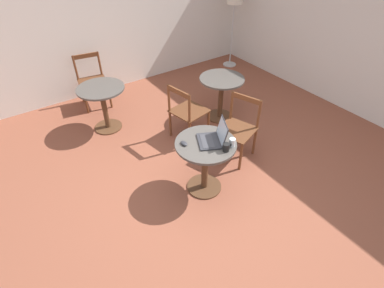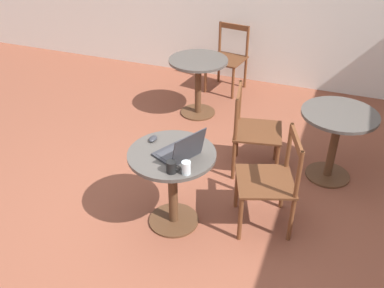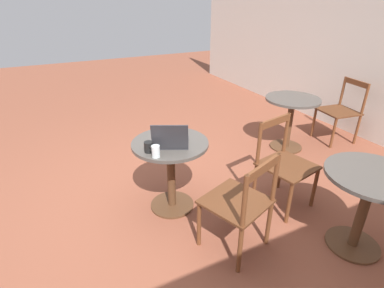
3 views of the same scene
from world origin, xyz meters
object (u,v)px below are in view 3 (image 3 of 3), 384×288
(cafe_table_mid, at_px, (368,195))
(laptop, at_px, (171,141))
(mug, at_px, (149,147))
(drinking_glass, at_px, (156,151))
(cafe_table_far, at_px, (291,112))
(chair_near_right, at_px, (240,204))
(mouse, at_px, (172,129))
(cafe_table_near, at_px, (171,160))
(chair_far_back, at_px, (341,111))
(chair_mid_left, at_px, (284,164))

(cafe_table_mid, relative_size, laptop, 1.75)
(mug, height_order, drinking_glass, drinking_glass)
(cafe_table_mid, xyz_separation_m, cafe_table_far, (-1.65, 0.77, 0.00))
(chair_near_right, height_order, mouse, chair_near_right)
(cafe_table_far, distance_m, mouse, 1.83)
(cafe_table_far, xyz_separation_m, chair_near_right, (1.23, -1.65, -0.08))
(cafe_table_near, xyz_separation_m, mug, (0.10, -0.23, 0.24))
(chair_far_back, distance_m, drinking_glass, 3.01)
(mug, relative_size, drinking_glass, 1.15)
(chair_near_right, relative_size, chair_far_back, 1.00)
(mouse, bearing_deg, chair_far_back, 93.17)
(mug, bearing_deg, chair_mid_left, 75.44)
(cafe_table_near, height_order, drinking_glass, drinking_glass)
(cafe_table_mid, bearing_deg, cafe_table_near, -135.61)
(mug, bearing_deg, mouse, 132.12)
(cafe_table_far, relative_size, chair_near_right, 0.82)
(cafe_table_mid, distance_m, cafe_table_far, 1.82)
(chair_mid_left, distance_m, chair_far_back, 1.90)
(chair_mid_left, bearing_deg, cafe_table_near, -112.80)
(chair_mid_left, xyz_separation_m, drinking_glass, (-0.22, -1.20, 0.32))
(cafe_table_near, height_order, cafe_table_mid, same)
(chair_far_back, relative_size, mug, 7.61)
(cafe_table_mid, xyz_separation_m, laptop, (-1.09, -1.17, 0.24))
(chair_near_right, bearing_deg, cafe_table_near, -160.15)
(cafe_table_near, relative_size, chair_mid_left, 0.82)
(cafe_table_near, relative_size, cafe_table_far, 1.00)
(cafe_table_near, xyz_separation_m, mouse, (-0.22, 0.12, 0.21))
(cafe_table_far, distance_m, drinking_glass, 2.25)
(chair_mid_left, height_order, mouse, chair_mid_left)
(cafe_table_near, xyz_separation_m, cafe_table_far, (-0.48, 1.92, 0.00))
(chair_near_right, relative_size, chair_mid_left, 1.00)
(cafe_table_far, distance_m, chair_far_back, 0.83)
(chair_far_back, relative_size, laptop, 2.13)
(cafe_table_mid, relative_size, chair_mid_left, 0.82)
(cafe_table_mid, distance_m, mug, 1.76)
(cafe_table_near, xyz_separation_m, chair_mid_left, (0.42, 1.00, -0.08))
(cafe_table_far, bearing_deg, mug, -74.83)
(cafe_table_mid, height_order, mug, mug)
(chair_mid_left, height_order, chair_far_back, same)
(chair_far_back, xyz_separation_m, mouse, (0.15, -2.62, 0.28))
(laptop, bearing_deg, mug, -84.95)
(cafe_table_far, xyz_separation_m, mug, (0.58, -2.15, 0.24))
(chair_near_right, bearing_deg, laptop, -156.11)
(chair_near_right, height_order, drinking_glass, chair_near_right)
(drinking_glass, bearing_deg, chair_near_right, 41.32)
(laptop, bearing_deg, chair_mid_left, 71.71)
(cafe_table_near, xyz_separation_m, cafe_table_mid, (1.17, 1.15, 0.00))
(chair_near_right, height_order, chair_far_back, same)
(mug, bearing_deg, laptop, 95.05)
(chair_mid_left, distance_m, mug, 1.31)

